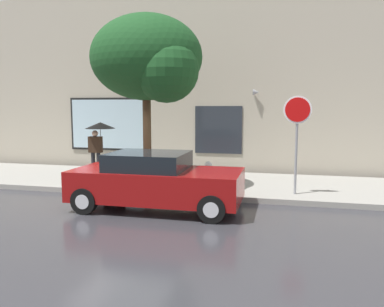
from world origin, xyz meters
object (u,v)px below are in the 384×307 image
parked_car (156,181)px  pedestrian_with_umbrella (99,132)px  fire_hydrant (208,175)px  street_tree (150,60)px  stop_sign (297,125)px

parked_car → pedestrian_with_umbrella: 4.81m
fire_hydrant → street_tree: 3.75m
parked_car → stop_sign: stop_sign is taller
parked_car → pedestrian_with_umbrella: bearing=133.7°
fire_hydrant → stop_sign: bearing=-3.8°
street_tree → pedestrian_with_umbrella: bearing=146.3°
pedestrian_with_umbrella → stop_sign: size_ratio=0.69×
stop_sign → parked_car: bearing=-151.9°
fire_hydrant → street_tree: size_ratio=0.16×
pedestrian_with_umbrella → stop_sign: bearing=-13.1°
pedestrian_with_umbrella → street_tree: bearing=-33.7°
pedestrian_with_umbrella → stop_sign: 6.90m
parked_car → street_tree: (-0.71, 1.71, 3.18)m
parked_car → street_tree: size_ratio=0.83×
pedestrian_with_umbrella → stop_sign: stop_sign is taller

